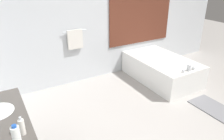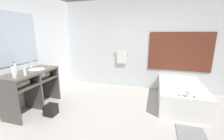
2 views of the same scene
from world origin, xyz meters
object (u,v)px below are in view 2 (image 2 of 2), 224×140
object	(u,v)px
water_bottle_2	(13,72)
waste_bin	(51,110)
bathtub	(180,93)
water_bottle_1	(15,69)
soap_dispenser	(25,72)

from	to	relation	value
water_bottle_2	waste_bin	size ratio (longest dim) A/B	1.08
bathtub	water_bottle_1	bearing A→B (deg)	-156.02
waste_bin	water_bottle_1	bearing A→B (deg)	-167.05
bathtub	water_bottle_2	world-z (taller)	water_bottle_2
water_bottle_1	waste_bin	xyz separation A→B (m)	(0.64, 0.15, -0.90)
soap_dispenser	waste_bin	world-z (taller)	soap_dispenser
bathtub	waste_bin	bearing A→B (deg)	-153.64
bathtub	water_bottle_2	size ratio (longest dim) A/B	6.69
water_bottle_1	water_bottle_2	world-z (taller)	water_bottle_2
water_bottle_2	soap_dispenser	size ratio (longest dim) A/B	1.34
bathtub	water_bottle_1	size ratio (longest dim) A/B	6.82
soap_dispenser	bathtub	bearing A→B (deg)	26.47
water_bottle_1	soap_dispenser	distance (m)	0.29
water_bottle_2	soap_dispenser	world-z (taller)	water_bottle_2
bathtub	waste_bin	size ratio (longest dim) A/B	7.22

